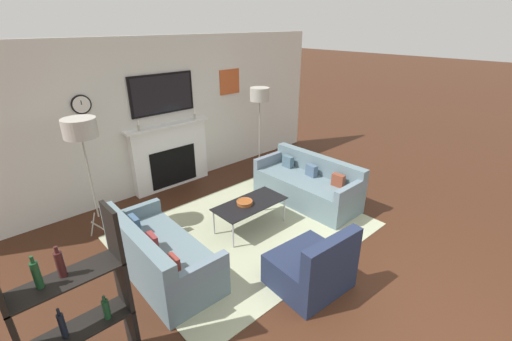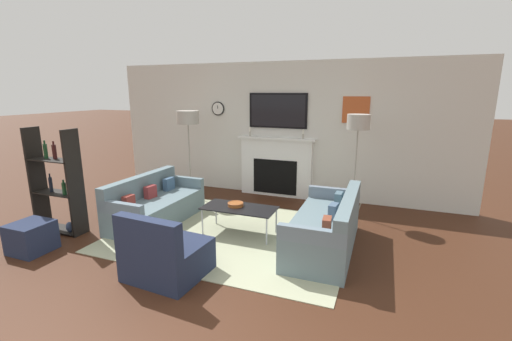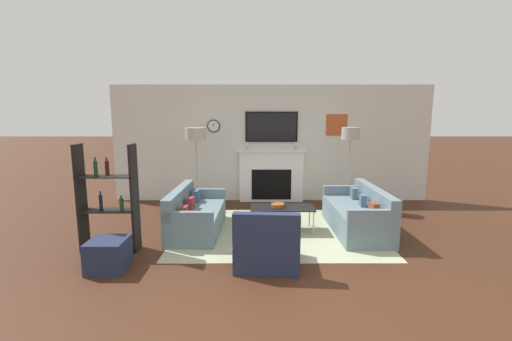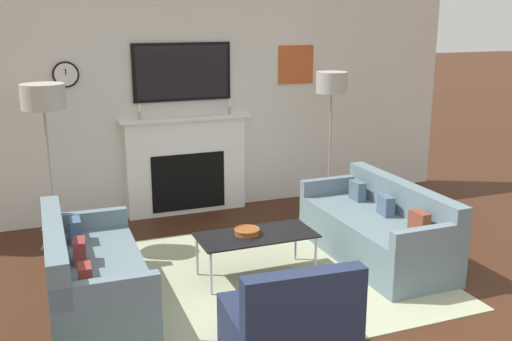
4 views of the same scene
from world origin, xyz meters
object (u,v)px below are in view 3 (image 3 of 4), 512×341
object	(u,v)px
couch_left	(194,216)
floor_lamp_right	(349,135)
shelf_unit	(107,202)
ottoman	(107,255)
couch_right	(356,215)
floor_lamp_left	(194,135)
decorative_bowl	(277,205)
coffee_table	(281,209)
armchair	(266,247)

from	to	relation	value
couch_left	floor_lamp_right	distance (m)	3.62
shelf_unit	ottoman	bearing A→B (deg)	-70.20
couch_left	couch_right	bearing A→B (deg)	-0.03
couch_left	floor_lamp_left	distance (m)	1.98
floor_lamp_left	floor_lamp_right	world-z (taller)	floor_lamp_right
decorative_bowl	floor_lamp_left	size ratio (longest dim) A/B	0.14
couch_right	coffee_table	size ratio (longest dim) A/B	1.66
couch_right	floor_lamp_left	world-z (taller)	floor_lamp_left
floor_lamp_right	couch_right	bearing A→B (deg)	-98.34
coffee_table	ottoman	bearing A→B (deg)	-147.29
coffee_table	floor_lamp_right	xyz separation A→B (m)	(1.53, 1.42, 1.20)
shelf_unit	decorative_bowl	bearing A→B (deg)	19.70
coffee_table	shelf_unit	size ratio (longest dim) A/B	0.69
couch_left	floor_lamp_left	xyz separation A→B (m)	(-0.21, 1.45, 1.32)
shelf_unit	ottoman	distance (m)	0.88
couch_right	coffee_table	bearing A→B (deg)	178.79
coffee_table	floor_lamp_right	distance (m)	2.41
floor_lamp_left	shelf_unit	size ratio (longest dim) A/B	1.10
couch_left	floor_lamp_right	xyz separation A→B (m)	(3.04, 1.45, 1.33)
armchair	coffee_table	size ratio (longest dim) A/B	0.81
ottoman	couch_right	bearing A→B (deg)	22.15
shelf_unit	ottoman	xyz separation A→B (m)	(0.24, -0.66, -0.54)
armchair	ottoman	bearing A→B (deg)	-177.14
armchair	shelf_unit	xyz separation A→B (m)	(-2.32, 0.55, 0.48)
decorative_bowl	ottoman	size ratio (longest dim) A/B	0.51
floor_lamp_left	shelf_unit	distance (m)	2.62
floor_lamp_left	ottoman	world-z (taller)	floor_lamp_left
couch_right	coffee_table	xyz separation A→B (m)	(-1.31, 0.03, 0.11)
armchair	coffee_table	bearing A→B (deg)	77.77
couch_right	armchair	xyz separation A→B (m)	(-1.62, -1.40, -0.02)
armchair	floor_lamp_left	distance (m)	3.45
couch_left	floor_lamp_right	world-z (taller)	floor_lamp_right
floor_lamp_right	ottoman	size ratio (longest dim) A/B	3.72
armchair	floor_lamp_right	bearing A→B (deg)	57.28
couch_right	floor_lamp_right	xyz separation A→B (m)	(0.21, 1.45, 1.31)
armchair	shelf_unit	world-z (taller)	shelf_unit
couch_left	couch_right	world-z (taller)	couch_right
floor_lamp_left	armchair	bearing A→B (deg)	-63.68
floor_lamp_right	shelf_unit	distance (m)	4.83
decorative_bowl	floor_lamp_left	world-z (taller)	floor_lamp_left
couch_left	couch_right	xyz separation A→B (m)	(2.83, -0.00, 0.02)
decorative_bowl	armchair	bearing A→B (deg)	-99.04
couch_right	floor_lamp_right	size ratio (longest dim) A/B	1.04
floor_lamp_left	ottoman	distance (m)	3.34
couch_left	decorative_bowl	xyz separation A→B (m)	(1.44, 0.06, 0.18)
couch_right	coffee_table	distance (m)	1.32
decorative_bowl	floor_lamp_left	xyz separation A→B (m)	(-1.65, 1.39, 1.14)
armchair	ottoman	world-z (taller)	armchair
decorative_bowl	floor_lamp_right	world-z (taller)	floor_lamp_right
couch_left	coffee_table	distance (m)	1.52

